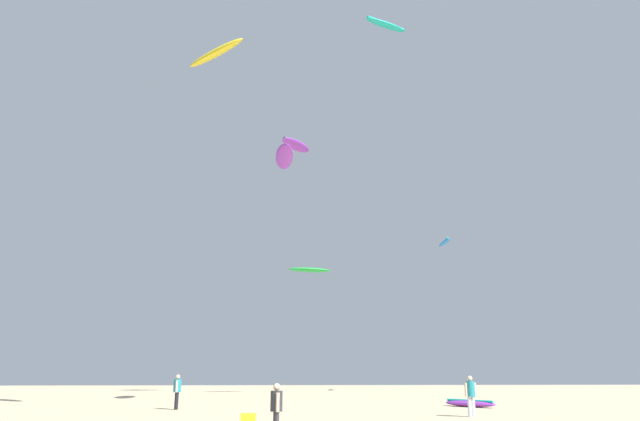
{
  "coord_description": "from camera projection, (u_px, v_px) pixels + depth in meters",
  "views": [
    {
      "loc": [
        -1.42,
        -13.96,
        1.96
      ],
      "look_at": [
        0.0,
        15.31,
        9.9
      ],
      "focal_mm": 32.8,
      "sensor_mm": 36.0,
      "label": 1
    }
  ],
  "objects": [
    {
      "name": "person_left",
      "position": [
        471.0,
        393.0,
        24.69
      ],
      "size": [
        0.53,
        0.38,
        1.66
      ],
      "rotation": [
        0.0,
        0.0,
        1.88
      ],
      "color": "silver",
      "rests_on": "ground"
    },
    {
      "name": "kite_aloft_1",
      "position": [
        296.0,
        145.0,
        49.63
      ],
      "size": [
        3.0,
        3.44,
        0.8
      ],
      "color": "purple"
    },
    {
      "name": "kite_grounded_near",
      "position": [
        470.0,
        403.0,
        30.84
      ],
      "size": [
        2.59,
        2.97,
        0.39
      ],
      "color": "purple",
      "rests_on": "ground"
    },
    {
      "name": "cooler_box",
      "position": [
        248.0,
        418.0,
        22.05
      ],
      "size": [
        0.56,
        0.36,
        0.32
      ],
      "primitive_type": "cube",
      "color": "yellow",
      "rests_on": "ground"
    },
    {
      "name": "kite_aloft_5",
      "position": [
        215.0,
        53.0,
        31.4
      ],
      "size": [
        3.92,
        3.85,
        1.06
      ],
      "color": "yellow"
    },
    {
      "name": "person_midground",
      "position": [
        177.0,
        389.0,
        29.06
      ],
      "size": [
        0.38,
        0.55,
        1.67
      ],
      "rotation": [
        0.0,
        0.0,
        3.16
      ],
      "color": "black",
      "rests_on": "ground"
    },
    {
      "name": "kite_aloft_0",
      "position": [
        310.0,
        270.0,
        48.28
      ],
      "size": [
        3.63,
        1.66,
        0.4
      ],
      "color": "green"
    },
    {
      "name": "kite_aloft_2",
      "position": [
        284.0,
        157.0,
        36.64
      ],
      "size": [
        1.72,
        4.27,
        1.0
      ],
      "color": "purple"
    },
    {
      "name": "kite_aloft_4",
      "position": [
        386.0,
        25.0,
        45.35
      ],
      "size": [
        3.83,
        2.74,
        0.68
      ],
      "color": "#19B29E"
    },
    {
      "name": "person_foreground",
      "position": [
        276.0,
        406.0,
        16.91
      ],
      "size": [
        0.35,
        0.5,
        1.54
      ],
      "rotation": [
        0.0,
        0.0,
        0.19
      ],
      "color": "#2D2D33",
      "rests_on": "ground"
    },
    {
      "name": "kite_aloft_3",
      "position": [
        444.0,
        242.0,
        51.14
      ],
      "size": [
        0.93,
        2.89,
        0.61
      ],
      "color": "blue"
    }
  ]
}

